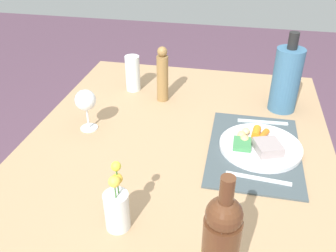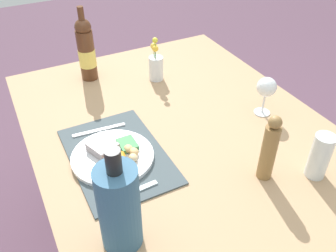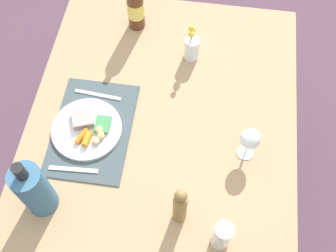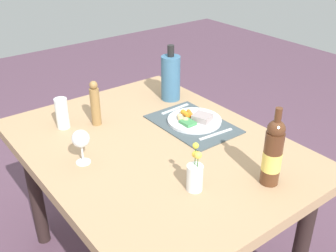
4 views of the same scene
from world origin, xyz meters
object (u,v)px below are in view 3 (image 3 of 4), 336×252
at_px(water_tumbler, 222,236).
at_px(fork, 98,95).
at_px(wine_bottle, 135,3).
at_px(wine_glass, 250,139).
at_px(cooler_bottle, 34,190).
at_px(flower_vase, 192,47).
at_px(dining_table, 161,139).
at_px(pepper_mill, 180,206).
at_px(knife, 73,169).
at_px(dinner_plate, 87,128).

bearing_deg(water_tumbler, fork, -133.94).
distance_m(wine_bottle, wine_glass, 0.75).
bearing_deg(cooler_bottle, water_tumbler, 85.51).
bearing_deg(cooler_bottle, flower_vase, 148.48).
bearing_deg(water_tumbler, wine_bottle, -153.97).
xyz_separation_m(flower_vase, wine_glass, (0.41, 0.25, 0.04)).
relative_size(fork, cooler_bottle, 0.62).
relative_size(dining_table, cooler_bottle, 4.42).
xyz_separation_m(pepper_mill, cooler_bottle, (0.02, -0.47, 0.02)).
relative_size(wine_bottle, pepper_mill, 1.41).
height_order(fork, knife, same).
bearing_deg(dining_table, dinner_plate, -80.10).
distance_m(fork, wine_bottle, 0.41).
bearing_deg(dinner_plate, knife, -4.26).
distance_m(dining_table, water_tumbler, 0.49).
height_order(wine_bottle, cooler_bottle, wine_bottle).
bearing_deg(pepper_mill, wine_glass, 142.07).
relative_size(pepper_mill, water_tumbler, 1.50).
distance_m(knife, cooler_bottle, 0.19).
height_order(dinner_plate, fork, dinner_plate).
height_order(knife, wine_glass, wine_glass).
height_order(dining_table, wine_bottle, wine_bottle).
bearing_deg(cooler_bottle, dinner_plate, 164.24).
height_order(flower_vase, cooler_bottle, cooler_bottle).
distance_m(wine_bottle, flower_vase, 0.30).
bearing_deg(flower_vase, wine_glass, 30.83).
bearing_deg(cooler_bottle, fork, 168.99).
height_order(dinner_plate, pepper_mill, pepper_mill).
xyz_separation_m(dinner_plate, pepper_mill, (0.28, 0.38, 0.09)).
height_order(dinner_plate, water_tumbler, water_tumbler).
distance_m(dinner_plate, flower_vase, 0.53).
bearing_deg(flower_vase, pepper_mill, 3.18).
height_order(dinner_plate, cooler_bottle, cooler_bottle).
relative_size(fork, wine_glass, 1.25).
relative_size(wine_bottle, cooler_bottle, 1.04).
height_order(wine_glass, water_tumbler, same).
bearing_deg(fork, dinner_plate, 3.15).
bearing_deg(dining_table, flower_vase, 168.12).
bearing_deg(fork, flower_vase, 130.54).
relative_size(wine_glass, water_tumbler, 1.01).
distance_m(wine_glass, cooler_bottle, 0.73).
height_order(pepper_mill, water_tumbler, pepper_mill).
bearing_deg(knife, flower_vase, 144.60).
height_order(knife, cooler_bottle, cooler_bottle).
height_order(fork, pepper_mill, pepper_mill).
xyz_separation_m(dining_table, fork, (-0.11, -0.27, 0.10)).
xyz_separation_m(flower_vase, water_tumbler, (0.75, 0.18, 0.00)).
distance_m(dining_table, flower_vase, 0.39).
relative_size(dinner_plate, pepper_mill, 1.18).
bearing_deg(dining_table, water_tumbler, 33.01).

